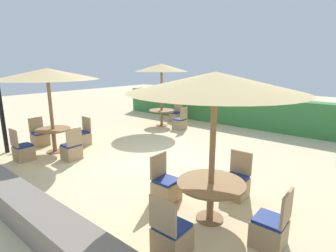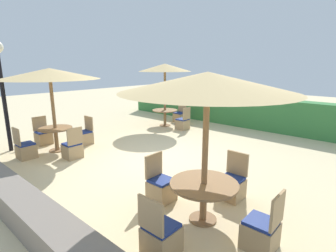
# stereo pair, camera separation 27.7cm
# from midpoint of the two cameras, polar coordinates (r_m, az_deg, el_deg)

# --- Properties ---
(ground_plane) EXTENTS (40.00, 40.00, 0.00)m
(ground_plane) POSITION_cam_midpoint_polar(r_m,az_deg,el_deg) (7.46, -4.02, -7.58)
(ground_plane) COLOR beige
(hedge_row) EXTENTS (13.00, 0.70, 1.29)m
(hedge_row) POSITION_cam_midpoint_polar(r_m,az_deg,el_deg) (11.90, 14.95, 3.17)
(hedge_row) COLOR #387A3D
(hedge_row) RESTS_ON ground_plane
(stone_border) EXTENTS (10.00, 0.56, 0.49)m
(stone_border) POSITION_cam_midpoint_polar(r_m,az_deg,el_deg) (5.58, -30.88, -14.36)
(stone_border) COLOR slate
(stone_border) RESTS_ON ground_plane
(parasol_front_left) EXTENTS (2.90, 2.90, 2.54)m
(parasol_front_left) POSITION_cam_midpoint_polar(r_m,az_deg,el_deg) (8.54, -25.69, 10.14)
(parasol_front_left) COLOR olive
(parasol_front_left) RESTS_ON ground_plane
(round_table_front_left) EXTENTS (1.01, 1.01, 0.74)m
(round_table_front_left) POSITION_cam_midpoint_polar(r_m,az_deg,el_deg) (8.79, -24.51, -1.64)
(round_table_front_left) COLOR olive
(round_table_front_left) RESTS_ON ground_plane
(patio_chair_front_left_south) EXTENTS (0.46, 0.46, 0.93)m
(patio_chair_front_left_south) POSITION_cam_midpoint_polar(r_m,az_deg,el_deg) (8.53, -29.84, -4.80)
(patio_chair_front_left_south) COLOR tan
(patio_chair_front_left_south) RESTS_ON ground_plane
(patio_chair_front_left_east) EXTENTS (0.46, 0.46, 0.93)m
(patio_chair_front_left_east) POSITION_cam_midpoint_polar(r_m,az_deg,el_deg) (8.02, -21.17, -4.99)
(patio_chair_front_left_east) COLOR tan
(patio_chair_front_left_east) RESTS_ON ground_plane
(patio_chair_front_left_north) EXTENTS (0.46, 0.46, 0.93)m
(patio_chair_front_left_north) POSITION_cam_midpoint_polar(r_m,az_deg,el_deg) (9.29, -18.95, -2.34)
(patio_chair_front_left_north) COLOR tan
(patio_chair_front_left_north) RESTS_ON ground_plane
(patio_chair_front_left_west) EXTENTS (0.46, 0.46, 0.93)m
(patio_chair_front_left_west) POSITION_cam_midpoint_polar(r_m,az_deg,el_deg) (9.79, -26.84, -2.30)
(patio_chair_front_left_west) COLOR tan
(patio_chair_front_left_west) RESTS_ON ground_plane
(parasol_back_left) EXTENTS (2.23, 2.23, 2.67)m
(parasol_back_left) POSITION_cam_midpoint_polar(r_m,az_deg,el_deg) (11.28, -2.17, 12.51)
(parasol_back_left) COLOR olive
(parasol_back_left) RESTS_ON ground_plane
(round_table_back_left) EXTENTS (1.09, 1.09, 0.70)m
(round_table_back_left) POSITION_cam_midpoint_polar(r_m,az_deg,el_deg) (11.47, -2.08, 2.81)
(round_table_back_left) COLOR olive
(round_table_back_left) RESTS_ON ground_plane
(patio_chair_back_left_north) EXTENTS (0.46, 0.46, 0.93)m
(patio_chair_back_left_north) POSITION_cam_midpoint_polar(r_m,az_deg,el_deg) (12.32, 1.10, 2.14)
(patio_chair_back_left_north) COLOR tan
(patio_chair_back_left_north) RESTS_ON ground_plane
(patio_chair_back_left_east) EXTENTS (0.46, 0.46, 0.93)m
(patio_chair_back_left_east) POSITION_cam_midpoint_polar(r_m,az_deg,el_deg) (10.89, 1.88, 0.64)
(patio_chair_back_left_east) COLOR tan
(patio_chair_back_left_east) RESTS_ON ground_plane
(parasol_front_right) EXTENTS (2.80, 2.80, 2.55)m
(parasol_front_right) POSITION_cam_midpoint_polar(r_m,az_deg,el_deg) (4.17, 8.35, 9.29)
(parasol_front_right) COLOR olive
(parasol_front_right) RESTS_ON ground_plane
(round_table_front_right) EXTENTS (1.17, 1.17, 0.70)m
(round_table_front_right) POSITION_cam_midpoint_polar(r_m,az_deg,el_deg) (4.66, 7.58, -13.50)
(round_table_front_right) COLOR olive
(round_table_front_right) RESTS_ON ground_plane
(patio_chair_front_right_east) EXTENTS (0.46, 0.46, 0.93)m
(patio_chair_front_right_east) POSITION_cam_midpoint_polar(r_m,az_deg,el_deg) (4.41, 19.58, -20.54)
(patio_chair_front_right_east) COLOR tan
(patio_chair_front_right_east) RESTS_ON ground_plane
(patio_chair_front_right_west) EXTENTS (0.46, 0.46, 0.93)m
(patio_chair_front_right_west) POSITION_cam_midpoint_polar(r_m,az_deg,el_deg) (5.36, -2.01, -13.27)
(patio_chair_front_right_west) COLOR tan
(patio_chair_front_right_west) RESTS_ON ground_plane
(patio_chair_front_right_north) EXTENTS (0.46, 0.46, 0.93)m
(patio_chair_front_right_north) POSITION_cam_midpoint_polar(r_m,az_deg,el_deg) (5.61, 13.13, -12.34)
(patio_chair_front_right_north) COLOR tan
(patio_chair_front_right_north) RESTS_ON ground_plane
(patio_chair_front_right_south) EXTENTS (0.46, 0.46, 0.93)m
(patio_chair_front_right_south) POSITION_cam_midpoint_polar(r_m,az_deg,el_deg) (4.06, -1.39, -22.95)
(patio_chair_front_right_south) COLOR tan
(patio_chair_front_right_south) RESTS_ON ground_plane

